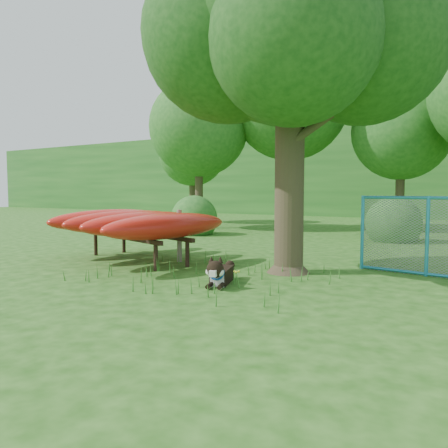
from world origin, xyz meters
The scene contains 14 objects.
ground centered at (0.00, 0.00, 0.00)m, with size 80.00×80.00×0.00m, color #1B4C0F.
oak_tree centered at (1.21, 2.02, 4.90)m, with size 5.83×5.09×7.34m.
wooden_post centered at (-1.46, 1.92, 0.65)m, with size 0.33×0.12×1.22m.
kayak_rack centered at (-2.44, 1.56, 0.91)m, with size 4.06×4.37×1.19m.
husky_dog centered at (0.68, 0.28, 0.20)m, with size 0.62×1.24×0.57m.
fence_section centered at (3.69, 3.03, 0.78)m, with size 2.65×0.48×2.60m.
wildflower_clump centered at (0.91, 0.46, 0.20)m, with size 0.11×0.12×0.25m.
bg_tree_a centered at (-6.50, 10.00, 4.48)m, with size 4.40×4.40×6.70m.
bg_tree_b centered at (-3.00, 12.00, 5.61)m, with size 5.20×5.20×8.22m.
bg_tree_c centered at (1.50, 13.00, 4.11)m, with size 4.00×4.00×6.12m.
bg_tree_f centered at (-9.00, 13.00, 3.73)m, with size 3.60×3.60×5.55m.
shrub_left centered at (-5.00, 7.50, 0.00)m, with size 1.80×1.80×1.80m, color #215E1E.
shrub_mid centered at (2.00, 9.00, 0.00)m, with size 1.80×1.80×1.80m, color #215E1E.
wooded_hillside centered at (0.00, 28.00, 3.00)m, with size 80.00×12.00×6.00m, color #215E1E.
Camera 1 is at (4.71, -6.18, 1.64)m, focal length 35.00 mm.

